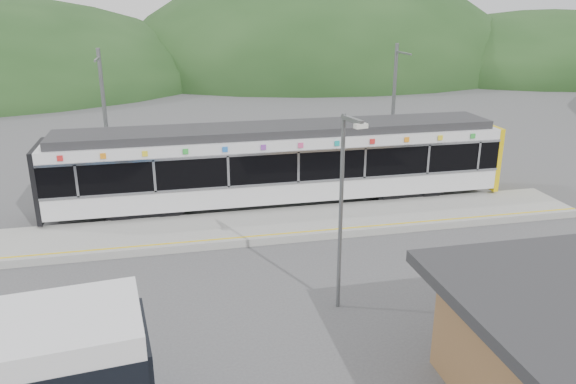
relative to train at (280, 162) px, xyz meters
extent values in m
plane|color=#4C4C4F|center=(-0.60, -6.00, -2.06)|extent=(120.00, 120.00, 0.00)
ellipsoid|color=#1E3D19|center=(15.40, 48.00, -2.06)|extent=(52.00, 39.00, 26.00)
ellipsoid|color=#1E3D19|center=(44.40, 42.00, -2.06)|extent=(44.00, 33.00, 16.00)
cube|color=#9E9E99|center=(-0.60, -2.70, -1.91)|extent=(26.00, 3.20, 0.30)
cube|color=yellow|center=(-0.60, -4.00, -1.76)|extent=(26.00, 0.10, 0.01)
cube|color=black|center=(-6.02, 0.00, -1.76)|extent=(3.20, 2.20, 0.56)
cube|color=black|center=(5.98, 0.00, -1.76)|extent=(3.20, 2.20, 0.56)
cube|color=silver|center=(-0.02, 0.00, -1.02)|extent=(20.00, 2.90, 0.92)
cube|color=black|center=(-0.02, 0.00, 0.16)|extent=(20.00, 2.96, 1.45)
cube|color=silver|center=(-0.02, -1.50, -0.51)|extent=(20.00, 0.05, 0.10)
cube|color=silver|center=(-0.02, -1.50, 0.84)|extent=(20.00, 0.05, 0.10)
cube|color=silver|center=(-0.02, 0.00, 1.11)|extent=(20.00, 2.90, 0.45)
cube|color=#2D2D30|center=(-0.02, 0.00, 1.52)|extent=(19.40, 2.50, 0.36)
cube|color=yellow|center=(10.10, 0.00, -0.16)|extent=(0.24, 2.92, 3.00)
cube|color=black|center=(-10.12, 0.00, -0.16)|extent=(0.20, 2.92, 3.00)
cube|color=silver|center=(-8.52, -1.50, 0.16)|extent=(0.10, 0.05, 1.35)
cube|color=silver|center=(-5.52, -1.50, 0.16)|extent=(0.10, 0.05, 1.35)
cube|color=silver|center=(-2.52, -1.50, 0.16)|extent=(0.10, 0.05, 1.35)
cube|color=silver|center=(0.48, -1.50, 0.16)|extent=(0.10, 0.05, 1.35)
cube|color=silver|center=(3.48, -1.50, 0.16)|extent=(0.10, 0.05, 1.35)
cube|color=silver|center=(6.48, -1.50, 0.16)|extent=(0.10, 0.05, 1.35)
cube|color=silver|center=(8.98, -1.50, 0.16)|extent=(0.10, 0.05, 1.35)
cube|color=red|center=(-9.02, -1.49, 1.12)|extent=(0.22, 0.04, 0.22)
cube|color=orange|center=(-7.42, -1.49, 1.12)|extent=(0.22, 0.04, 0.22)
cube|color=yellow|center=(-5.82, -1.49, 1.12)|extent=(0.22, 0.04, 0.22)
cube|color=green|center=(-4.22, -1.49, 1.12)|extent=(0.22, 0.04, 0.22)
cube|color=blue|center=(-2.62, -1.49, 1.12)|extent=(0.22, 0.04, 0.22)
cube|color=purple|center=(-1.02, -1.49, 1.12)|extent=(0.22, 0.04, 0.22)
cube|color=#E54C8C|center=(0.58, -1.49, 1.12)|extent=(0.22, 0.04, 0.22)
cube|color=#19A5A5|center=(2.18, -1.49, 1.12)|extent=(0.22, 0.04, 0.22)
cube|color=red|center=(3.78, -1.49, 1.12)|extent=(0.22, 0.04, 0.22)
cube|color=orange|center=(5.38, -1.49, 1.12)|extent=(0.22, 0.04, 0.22)
cube|color=yellow|center=(6.98, -1.49, 1.12)|extent=(0.22, 0.04, 0.22)
cube|color=green|center=(8.58, -1.49, 1.12)|extent=(0.22, 0.04, 0.22)
cylinder|color=slate|center=(-7.60, 2.60, 1.44)|extent=(0.18, 0.18, 7.00)
cube|color=slate|center=(-7.60, 1.80, 4.54)|extent=(0.08, 1.80, 0.08)
cylinder|color=slate|center=(6.40, 2.60, 1.44)|extent=(0.18, 0.18, 7.00)
cube|color=slate|center=(6.40, 1.80, 4.54)|extent=(0.08, 1.80, 0.08)
cylinder|color=slate|center=(-0.11, -9.26, 0.95)|extent=(0.12, 0.12, 6.03)
cube|color=slate|center=(-0.11, -9.71, 3.86)|extent=(0.32, 1.01, 0.12)
cube|color=silver|center=(-0.11, -10.16, 3.78)|extent=(0.38, 0.25, 0.12)
camera|label=1|loc=(-4.90, -23.85, 6.88)|focal=35.00mm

